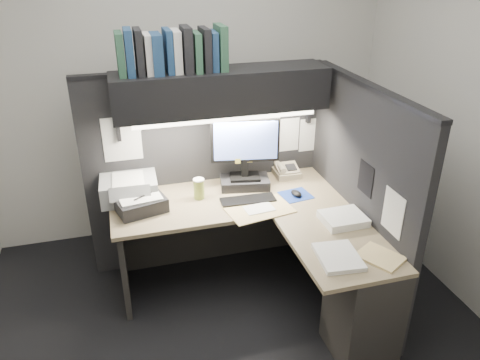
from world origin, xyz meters
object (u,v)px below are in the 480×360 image
at_px(keyboard, 248,200).
at_px(printer, 129,188).
at_px(desk, 292,265).
at_px(notebook_stack, 140,203).
at_px(coffee_cup, 199,189).
at_px(monitor, 245,160).
at_px(overhead_shelf, 221,91).
at_px(telephone, 286,171).

xyz_separation_m(keyboard, printer, (-0.84, 0.30, 0.07)).
height_order(desk, notebook_stack, notebook_stack).
relative_size(keyboard, coffee_cup, 2.74).
xyz_separation_m(monitor, notebook_stack, (-0.82, -0.15, -0.17)).
height_order(keyboard, notebook_stack, notebook_stack).
relative_size(keyboard, printer, 0.99).
bearing_deg(desk, notebook_stack, 149.88).
bearing_deg(notebook_stack, keyboard, -6.60).
height_order(overhead_shelf, monitor, overhead_shelf).
height_order(coffee_cup, notebook_stack, coffee_cup).
bearing_deg(telephone, coffee_cup, -164.81).
height_order(monitor, notebook_stack, monitor).
relative_size(monitor, printer, 1.37).
relative_size(monitor, keyboard, 1.39).
xyz_separation_m(overhead_shelf, printer, (-0.72, 0.01, -0.69)).
xyz_separation_m(desk, monitor, (-0.14, 0.71, 0.51)).
height_order(coffee_cup, printer, printer).
bearing_deg(printer, telephone, 3.73).
height_order(telephone, coffee_cup, coffee_cup).
xyz_separation_m(monitor, keyboard, (-0.04, -0.24, -0.21)).
bearing_deg(coffee_cup, desk, -49.77).
bearing_deg(desk, keyboard, 111.19).
height_order(desk, keyboard, keyboard).
distance_m(overhead_shelf, coffee_cup, 0.74).
bearing_deg(monitor, coffee_cup, -156.03).
height_order(overhead_shelf, printer, overhead_shelf).
relative_size(coffee_cup, notebook_stack, 0.45).
bearing_deg(telephone, desk, -106.30).
bearing_deg(monitor, telephone, 24.95).
distance_m(desk, overhead_shelf, 1.33).
bearing_deg(desk, monitor, 100.88).
distance_m(coffee_cup, printer, 0.52).
bearing_deg(desk, telephone, 72.68).
bearing_deg(keyboard, coffee_cup, 158.52).
bearing_deg(notebook_stack, coffee_cup, 7.41).
relative_size(desk, keyboard, 4.19).
relative_size(desk, printer, 4.14).
bearing_deg(monitor, overhead_shelf, 174.38).
bearing_deg(monitor, keyboard, -90.29).
relative_size(telephone, coffee_cup, 1.38).
relative_size(overhead_shelf, notebook_stack, 4.67).
bearing_deg(coffee_cup, keyboard, -23.51).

